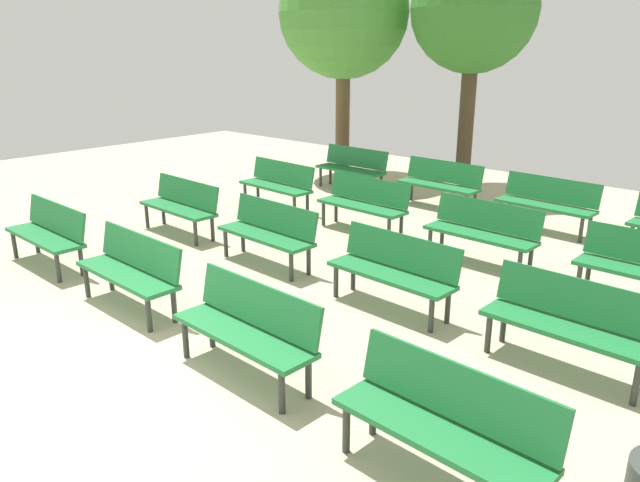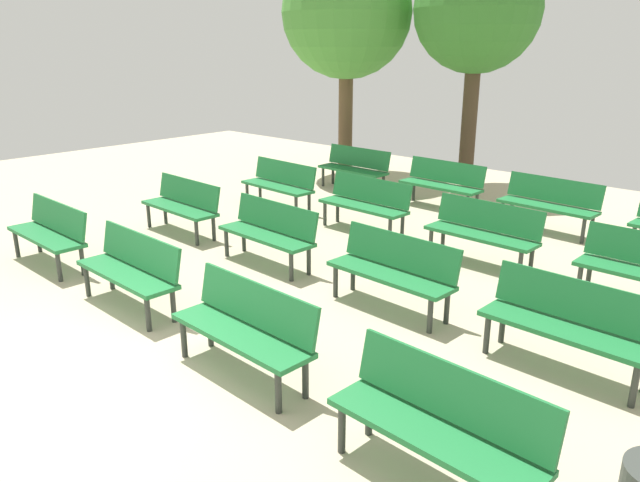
% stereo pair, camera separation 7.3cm
% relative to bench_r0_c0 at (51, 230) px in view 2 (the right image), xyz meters
% --- Properties ---
extents(ground_plane, '(24.00, 24.00, 0.00)m').
position_rel_bench_r0_c0_xyz_m(ground_plane, '(3.19, -1.65, -0.50)').
color(ground_plane, '#BCAD8E').
extents(bench_r0_c0, '(1.61, 0.51, 0.87)m').
position_rel_bench_r0_c0_xyz_m(bench_r0_c0, '(0.00, 0.00, 0.00)').
color(bench_r0_c0, '#1E7238').
rests_on(bench_r0_c0, ground_plane).
extents(bench_r0_c1, '(1.61, 0.51, 0.87)m').
position_rel_bench_r0_c0_xyz_m(bench_r0_c1, '(2.13, -0.01, 0.00)').
color(bench_r0_c1, '#1E7238').
rests_on(bench_r0_c1, ground_plane).
extents(bench_r0_c2, '(1.61, 0.52, 0.87)m').
position_rel_bench_r0_c0_xyz_m(bench_r0_c2, '(4.28, -0.12, 0.00)').
color(bench_r0_c2, '#1E7238').
rests_on(bench_r0_c2, ground_plane).
extents(bench_r0_c3, '(1.62, 0.54, 0.87)m').
position_rel_bench_r0_c0_xyz_m(bench_r0_c3, '(6.42, -0.19, 0.00)').
color(bench_r0_c3, '#1E7238').
rests_on(bench_r0_c3, ground_plane).
extents(bench_r1_c0, '(1.61, 0.53, 0.87)m').
position_rel_bench_r0_c0_xyz_m(bench_r1_c0, '(0.10, 2.13, 0.00)').
color(bench_r1_c0, '#1E7238').
rests_on(bench_r1_c0, ground_plane).
extents(bench_r1_c1, '(1.62, 0.54, 0.87)m').
position_rel_bench_r0_c0_xyz_m(bench_r1_c1, '(2.23, 2.09, 0.00)').
color(bench_r1_c1, '#1E7238').
rests_on(bench_r1_c1, ground_plane).
extents(bench_r1_c2, '(1.62, 0.54, 0.87)m').
position_rel_bench_r0_c0_xyz_m(bench_r1_c2, '(4.40, 2.04, 0.00)').
color(bench_r1_c2, '#1E7238').
rests_on(bench_r1_c2, ground_plane).
extents(bench_r1_c3, '(1.61, 0.51, 0.87)m').
position_rel_bench_r0_c0_xyz_m(bench_r1_c3, '(6.46, 2.01, 0.00)').
color(bench_r1_c3, '#1E7238').
rests_on(bench_r1_c3, ground_plane).
extents(bench_r2_c0, '(1.62, 0.56, 0.87)m').
position_rel_bench_r0_c0_xyz_m(bench_r2_c0, '(0.15, 4.28, 0.00)').
color(bench_r2_c0, '#1E7238').
rests_on(bench_r2_c0, ground_plane).
extents(bench_r2_c1, '(1.61, 0.52, 0.87)m').
position_rel_bench_r0_c0_xyz_m(bench_r2_c1, '(2.22, 4.24, 0.00)').
color(bench_r2_c1, '#1E7238').
rests_on(bench_r2_c1, ground_plane).
extents(bench_r2_c2, '(1.61, 0.52, 0.87)m').
position_rel_bench_r0_c0_xyz_m(bench_r2_c2, '(4.42, 4.13, 0.00)').
color(bench_r2_c2, '#1E7238').
rests_on(bench_r2_c2, ground_plane).
extents(bench_r3_c0, '(1.60, 0.50, 0.87)m').
position_rel_bench_r0_c0_xyz_m(bench_r3_c0, '(0.18, 6.43, 0.00)').
color(bench_r3_c0, '#1E7238').
rests_on(bench_r3_c0, ground_plane).
extents(bench_r3_c1, '(1.61, 0.52, 0.87)m').
position_rel_bench_r0_c0_xyz_m(bench_r3_c1, '(2.34, 6.38, 0.00)').
color(bench_r3_c1, '#1E7238').
rests_on(bench_r3_c1, ground_plane).
extents(bench_r3_c2, '(1.62, 0.56, 0.87)m').
position_rel_bench_r0_c0_xyz_m(bench_r3_c2, '(4.44, 6.29, 0.00)').
color(bench_r3_c2, '#1E7238').
rests_on(bench_r3_c2, ground_plane).
extents(tree_0, '(2.91, 2.91, 5.07)m').
position_rel_bench_r0_c0_xyz_m(tree_0, '(-1.11, 7.62, 3.09)').
color(tree_0, brown).
rests_on(tree_0, ground_plane).
extents(tree_1, '(2.60, 2.60, 4.95)m').
position_rel_bench_r0_c0_xyz_m(tree_1, '(1.63, 8.48, 3.10)').
color(tree_1, '#4C3A28').
rests_on(tree_1, ground_plane).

